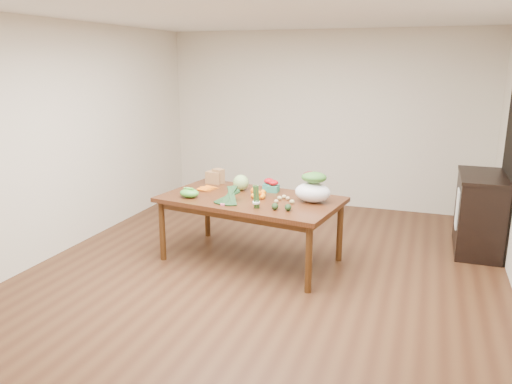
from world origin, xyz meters
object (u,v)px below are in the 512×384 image
(mandarin_cluster, at_px, (258,194))
(asparagus_bundle, at_px, (256,197))
(cabbage, at_px, (241,183))
(salad_bag, at_px, (313,188))
(dining_table, at_px, (251,229))
(kale_bunch, at_px, (227,196))
(paper_bag, at_px, (215,176))
(cabinet, at_px, (479,213))

(mandarin_cluster, bearing_deg, asparagus_bundle, -73.78)
(cabbage, distance_m, salad_bag, 0.94)
(dining_table, distance_m, salad_bag, 0.87)
(kale_bunch, relative_size, salad_bag, 1.03)
(paper_bag, distance_m, asparagus_bundle, 1.22)
(dining_table, height_order, mandarin_cluster, mandarin_cluster)
(paper_bag, distance_m, salad_bag, 1.42)
(paper_bag, relative_size, kale_bunch, 0.64)
(cabinet, relative_size, paper_bag, 3.97)
(dining_table, distance_m, cabbage, 0.58)
(dining_table, bearing_deg, asparagus_bundle, -53.65)
(dining_table, height_order, kale_bunch, kale_bunch)
(kale_bunch, height_order, asparagus_bundle, asparagus_bundle)
(cabbage, relative_size, salad_bag, 0.48)
(cabinet, distance_m, kale_bunch, 3.06)
(cabbage, bearing_deg, paper_bag, 153.20)
(asparagus_bundle, relative_size, salad_bag, 0.64)
(dining_table, relative_size, paper_bag, 7.64)
(asparagus_bundle, bearing_deg, salad_bag, 49.83)
(cabinet, distance_m, mandarin_cluster, 2.69)
(salad_bag, bearing_deg, cabinet, 33.09)
(dining_table, bearing_deg, cabinet, 34.85)
(cabbage, height_order, kale_bunch, cabbage)
(paper_bag, relative_size, asparagus_bundle, 1.03)
(dining_table, height_order, salad_bag, salad_bag)
(kale_bunch, xyz_separation_m, asparagus_bundle, (0.35, -0.08, 0.05))
(paper_bag, xyz_separation_m, kale_bunch, (0.50, -0.79, -0.01))
(dining_table, distance_m, cabinet, 2.76)
(asparagus_bundle, bearing_deg, cabinet, 43.76)
(paper_bag, xyz_separation_m, cabbage, (0.44, -0.22, 0.00))
(cabinet, relative_size, mandarin_cluster, 5.67)
(cabbage, bearing_deg, dining_table, -50.66)
(dining_table, distance_m, paper_bag, 0.94)
(dining_table, relative_size, mandarin_cluster, 10.91)
(paper_bag, distance_m, kale_bunch, 0.94)
(cabinet, height_order, kale_bunch, cabinet)
(asparagus_bundle, bearing_deg, dining_table, 126.35)
(cabbage, xyz_separation_m, salad_bag, (0.92, -0.22, 0.06))
(cabinet, distance_m, asparagus_bundle, 2.81)
(paper_bag, bearing_deg, cabbage, -26.80)
(paper_bag, bearing_deg, asparagus_bundle, -45.50)
(dining_table, height_order, asparagus_bundle, asparagus_bundle)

